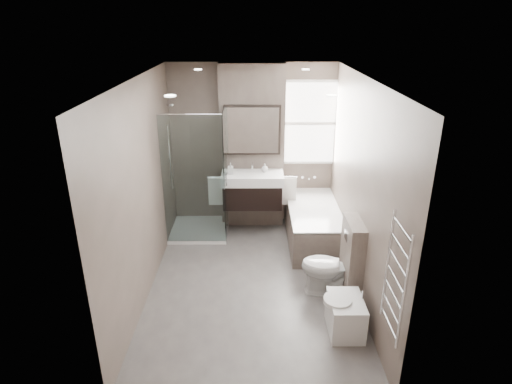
{
  "coord_description": "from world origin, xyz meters",
  "views": [
    {
      "loc": [
        0.02,
        -4.73,
        3.22
      ],
      "look_at": [
        0.05,
        0.15,
        1.22
      ],
      "focal_mm": 30.0,
      "sensor_mm": 36.0,
      "label": 1
    }
  ],
  "objects_px": {
    "bidet": "(345,315)",
    "bathtub": "(313,223)",
    "vanity": "(252,189)",
    "toilet": "(331,268)"
  },
  "relations": [
    {
      "from": "bidet",
      "to": "bathtub",
      "type": "bearing_deg",
      "value": 92.51
    },
    {
      "from": "vanity",
      "to": "bidet",
      "type": "relative_size",
      "value": 1.81
    },
    {
      "from": "bathtub",
      "to": "toilet",
      "type": "height_order",
      "value": "toilet"
    },
    {
      "from": "bathtub",
      "to": "vanity",
      "type": "bearing_deg",
      "value": 160.63
    },
    {
      "from": "vanity",
      "to": "bathtub",
      "type": "distance_m",
      "value": 1.07
    },
    {
      "from": "vanity",
      "to": "toilet",
      "type": "relative_size",
      "value": 1.28
    },
    {
      "from": "vanity",
      "to": "toilet",
      "type": "xyz_separation_m",
      "value": [
        0.97,
        -1.66,
        -0.37
      ]
    },
    {
      "from": "vanity",
      "to": "bathtub",
      "type": "relative_size",
      "value": 0.59
    },
    {
      "from": "bathtub",
      "to": "bidet",
      "type": "distance_m",
      "value": 2.04
    },
    {
      "from": "toilet",
      "to": "bidet",
      "type": "xyz_separation_m",
      "value": [
        0.04,
        -0.7,
        -0.16
      ]
    }
  ]
}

